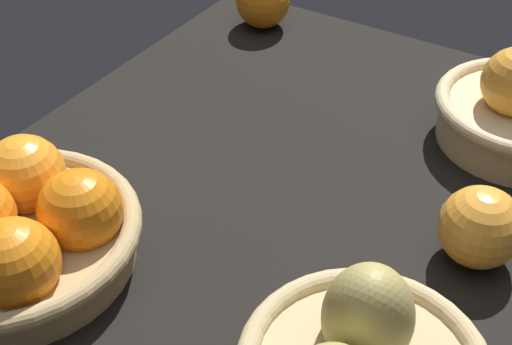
% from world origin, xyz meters
% --- Properties ---
extents(market_tray, '(0.84, 0.72, 0.03)m').
position_xyz_m(market_tray, '(0.00, 0.00, 0.01)').
color(market_tray, black).
rests_on(market_tray, ground).
extents(basket_far_left, '(0.26, 0.26, 0.11)m').
position_xyz_m(basket_far_left, '(-0.23, 0.19, 0.07)').
color(basket_far_left, tan).
rests_on(basket_far_left, market_tray).
extents(loose_orange_front_gap, '(0.08, 0.08, 0.08)m').
position_xyz_m(loose_orange_front_gap, '(0.33, 0.25, 0.07)').
color(loose_orange_front_gap, orange).
rests_on(loose_orange_front_gap, market_tray).
extents(loose_orange_back_gap, '(0.08, 0.08, 0.08)m').
position_xyz_m(loose_orange_back_gap, '(0.01, -0.19, 0.07)').
color(loose_orange_back_gap, '#F49E33').
rests_on(loose_orange_back_gap, market_tray).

